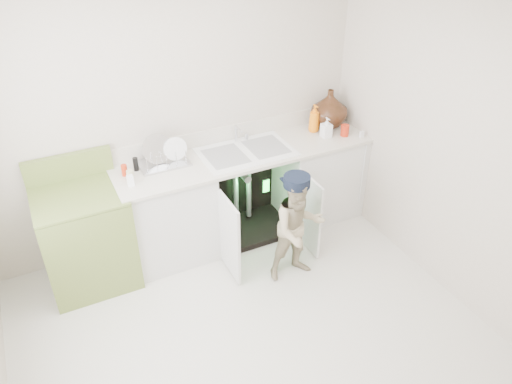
% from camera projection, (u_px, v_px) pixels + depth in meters
% --- Properties ---
extents(ground, '(3.50, 3.50, 0.00)m').
position_uv_depth(ground, '(249.00, 332.00, 3.94)').
color(ground, '#BDB5A6').
rests_on(ground, ground).
extents(room_shell, '(6.00, 5.50, 1.26)m').
position_uv_depth(room_shell, '(248.00, 201.00, 3.26)').
color(room_shell, beige).
rests_on(room_shell, ground).
extents(counter_run, '(2.44, 1.02, 1.28)m').
position_uv_depth(counter_run, '(250.00, 188.00, 4.81)').
color(counter_run, silver).
rests_on(counter_run, ground).
extents(avocado_stove, '(0.72, 0.65, 1.11)m').
position_uv_depth(avocado_stove, '(87.00, 236.00, 4.22)').
color(avocado_stove, olive).
rests_on(avocado_stove, ground).
extents(repair_worker, '(0.51, 0.63, 1.02)m').
position_uv_depth(repair_worker, '(298.00, 227.00, 4.24)').
color(repair_worker, tan).
rests_on(repair_worker, ground).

